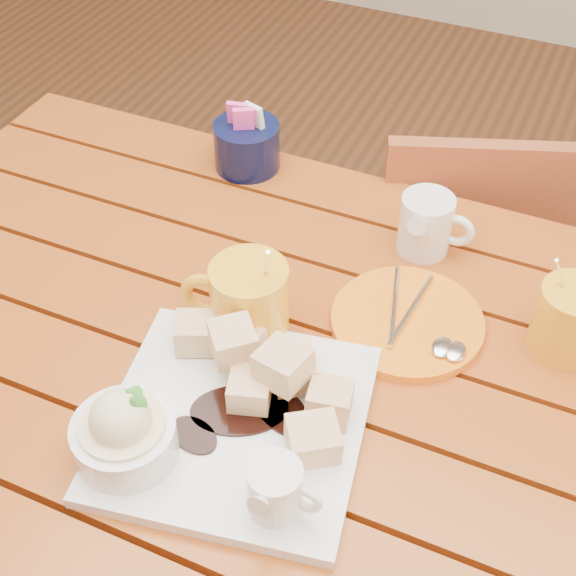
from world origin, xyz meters
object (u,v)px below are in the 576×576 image
at_px(dessert_plate, 213,417).
at_px(coffee_mug_right, 571,320).
at_px(table, 258,400).
at_px(orange_saucer, 408,322).
at_px(coffee_mug_left, 247,301).
at_px(chair_far, 473,276).

bearing_deg(dessert_plate, coffee_mug_right, 41.35).
distance_m(table, orange_saucer, 0.23).
xyz_separation_m(table, coffee_mug_left, (-0.02, 0.02, 0.16)).
xyz_separation_m(dessert_plate, orange_saucer, (0.15, 0.25, -0.03)).
distance_m(dessert_plate, chair_far, 0.79).
relative_size(dessert_plate, coffee_mug_left, 2.06).
bearing_deg(coffee_mug_left, orange_saucer, 15.25).
height_order(coffee_mug_left, coffee_mug_right, coffee_mug_left).
xyz_separation_m(coffee_mug_right, orange_saucer, (-0.18, -0.04, -0.04)).
height_order(dessert_plate, orange_saucer, dessert_plate).
bearing_deg(dessert_plate, coffee_mug_left, 102.19).
bearing_deg(coffee_mug_left, dessert_plate, -89.10).
height_order(table, dessert_plate, dessert_plate).
bearing_deg(coffee_mug_right, orange_saucer, -141.93).
height_order(coffee_mug_right, chair_far, coffee_mug_right).
bearing_deg(orange_saucer, table, -146.07).
xyz_separation_m(dessert_plate, coffee_mug_left, (-0.03, 0.16, 0.02)).
bearing_deg(table, coffee_mug_left, 134.62).
bearing_deg(table, chair_far, 72.32).
bearing_deg(dessert_plate, table, 96.34).
bearing_deg(chair_far, table, 52.04).
distance_m(coffee_mug_left, orange_saucer, 0.21).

